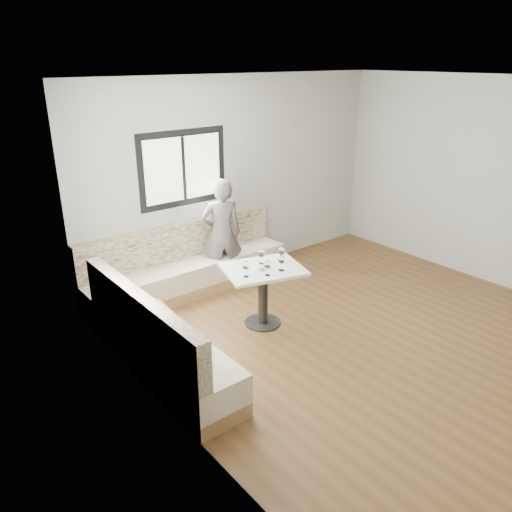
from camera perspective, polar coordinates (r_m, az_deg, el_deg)
The scene contains 10 objects.
room at distance 5.46m, azimuth 12.71°, elevation 4.29°, with size 5.01×5.01×2.81m.
banquette at distance 6.06m, azimuth -9.09°, elevation -4.66°, with size 2.90×2.80×0.95m.
table at distance 5.85m, azimuth 0.81°, elevation -3.01°, with size 1.05×0.92×0.73m.
person at distance 6.81m, azimuth -3.94°, elevation 2.56°, with size 0.56×0.37×1.53m, color #575156.
olive_ramekin at distance 5.73m, azimuth 0.35°, elevation -1.34°, with size 0.10×0.10×0.04m.
wine_glass_a at distance 5.49m, azimuth -1.14°, elevation -1.15°, with size 0.08×0.08×0.19m.
wine_glass_b at distance 5.53m, azimuth 1.33°, elevation -1.01°, with size 0.08×0.08×0.19m.
wine_glass_c at distance 5.66m, azimuth 2.94°, elevation -0.45°, with size 0.08×0.08×0.19m.
wine_glass_d at distance 5.84m, azimuth 0.59°, elevation 0.28°, with size 0.08×0.08×0.19m.
wine_glass_e at distance 5.91m, azimuth 2.95°, elevation 0.54°, with size 0.08×0.08×0.19m.
Camera 1 is at (-4.19, -3.14, 3.02)m, focal length 35.00 mm.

